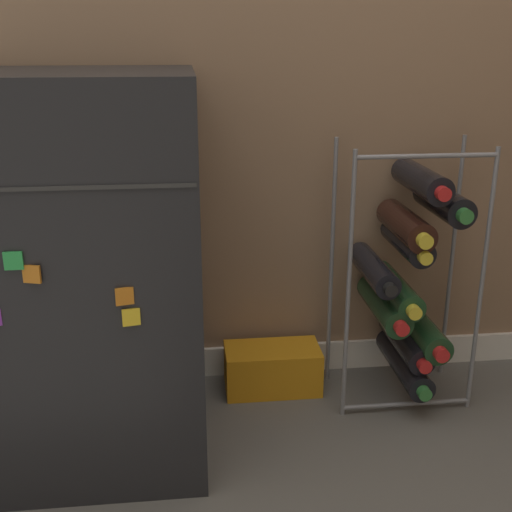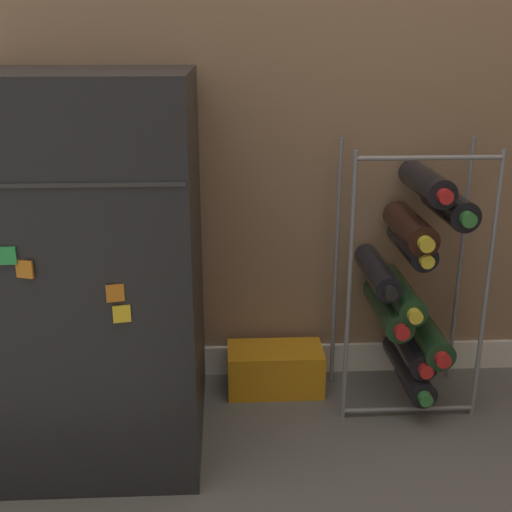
{
  "view_description": "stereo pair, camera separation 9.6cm",
  "coord_description": "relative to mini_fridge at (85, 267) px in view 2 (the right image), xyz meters",
  "views": [
    {
      "loc": [
        -0.18,
        -1.22,
        0.99
      ],
      "look_at": [
        -0.01,
        0.31,
        0.46
      ],
      "focal_mm": 45.0,
      "sensor_mm": 36.0,
      "label": 1
    },
    {
      "loc": [
        -0.09,
        -1.23,
        0.99
      ],
      "look_at": [
        -0.01,
        0.31,
        0.46
      ],
      "focal_mm": 45.0,
      "sensor_mm": 36.0,
      "label": 2
    }
  ],
  "objects": [
    {
      "name": "mini_fridge",
      "position": [
        0.0,
        0.0,
        0.0
      ],
      "size": [
        0.54,
        0.56,
        0.92
      ],
      "color": "black",
      "rests_on": "ground_plane"
    },
    {
      "name": "wine_rack",
      "position": [
        0.84,
        0.13,
        -0.11
      ],
      "size": [
        0.37,
        0.33,
        0.73
      ],
      "color": "slate",
      "rests_on": "ground_plane"
    },
    {
      "name": "ground_plane",
      "position": [
        0.43,
        -0.24,
        -0.46
      ],
      "size": [
        14.0,
        14.0,
        0.0
      ],
      "primitive_type": "plane",
      "color": "#56544F"
    },
    {
      "name": "soda_box",
      "position": [
        0.48,
        0.19,
        -0.39
      ],
      "size": [
        0.28,
        0.15,
        0.13
      ],
      "color": "orange",
      "rests_on": "ground_plane"
    }
  ]
}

